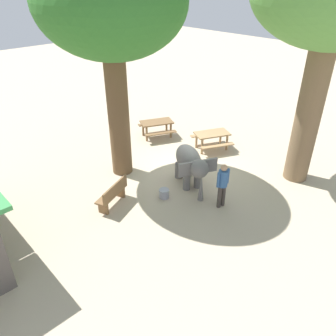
# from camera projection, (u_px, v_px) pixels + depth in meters

# --- Properties ---
(ground_plane) EXTENTS (60.00, 60.00, 0.00)m
(ground_plane) POSITION_uv_depth(u_px,v_px,m) (186.00, 172.00, 13.36)
(ground_plane) COLOR #BAA88C
(elephant) EXTENTS (2.10, 1.72, 1.48)m
(elephant) POSITION_uv_depth(u_px,v_px,m) (191.00, 163.00, 12.08)
(elephant) COLOR slate
(elephant) RESTS_ON ground_plane
(person_handler) EXTENTS (0.32, 0.51, 1.62)m
(person_handler) POSITION_uv_depth(u_px,v_px,m) (223.00, 182.00, 10.95)
(person_handler) COLOR #3F3833
(person_handler) RESTS_ON ground_plane
(shade_tree_secondary) EXTENTS (5.17, 4.74, 8.00)m
(shade_tree_secondary) POSITION_uv_depth(u_px,v_px,m) (110.00, 4.00, 10.39)
(shade_tree_secondary) COLOR brown
(shade_tree_secondary) RESTS_ON ground_plane
(wooden_bench) EXTENTS (0.90, 1.45, 0.88)m
(wooden_bench) POSITION_uv_depth(u_px,v_px,m) (113.00, 194.00, 11.23)
(wooden_bench) COLOR brown
(wooden_bench) RESTS_ON ground_plane
(picnic_table_near) EXTENTS (1.96, 1.97, 0.78)m
(picnic_table_near) POSITION_uv_depth(u_px,v_px,m) (157.00, 125.00, 15.97)
(picnic_table_near) COLOR brown
(picnic_table_near) RESTS_ON ground_plane
(picnic_table_far) EXTENTS (1.97, 1.98, 0.78)m
(picnic_table_far) POSITION_uv_depth(u_px,v_px,m) (212.00, 137.00, 14.84)
(picnic_table_far) COLOR #9E7A51
(picnic_table_far) RESTS_ON ground_plane
(feed_bucket) EXTENTS (0.36, 0.36, 0.32)m
(feed_bucket) POSITION_uv_depth(u_px,v_px,m) (164.00, 193.00, 11.79)
(feed_bucket) COLOR gray
(feed_bucket) RESTS_ON ground_plane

